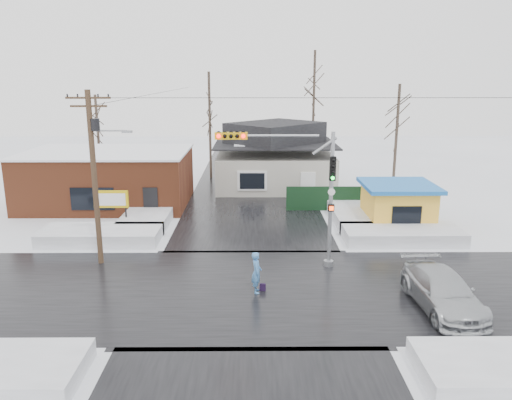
{
  "coord_description": "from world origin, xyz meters",
  "views": [
    {
      "loc": [
        0.07,
        -21.39,
        9.68
      ],
      "look_at": [
        0.23,
        5.23,
        3.0
      ],
      "focal_mm": 35.0,
      "sensor_mm": 36.0,
      "label": 1
    }
  ],
  "objects_px": {
    "traffic_signal": "(300,181)",
    "kiosk": "(398,205)",
    "marquee_sign": "(111,200)",
    "pedestrian": "(257,273)",
    "car": "(443,292)",
    "utility_pole": "(95,168)"
  },
  "relations": [
    {
      "from": "utility_pole",
      "to": "marquee_sign",
      "type": "relative_size",
      "value": 3.53
    },
    {
      "from": "utility_pole",
      "to": "marquee_sign",
      "type": "distance_m",
      "value": 6.87
    },
    {
      "from": "traffic_signal",
      "to": "pedestrian",
      "type": "distance_m",
      "value": 5.28
    },
    {
      "from": "utility_pole",
      "to": "pedestrian",
      "type": "distance_m",
      "value": 9.88
    },
    {
      "from": "pedestrian",
      "to": "car",
      "type": "relative_size",
      "value": 0.36
    },
    {
      "from": "kiosk",
      "to": "traffic_signal",
      "type": "bearing_deg",
      "value": -135.16
    },
    {
      "from": "marquee_sign",
      "to": "kiosk",
      "type": "height_order",
      "value": "kiosk"
    },
    {
      "from": "kiosk",
      "to": "car",
      "type": "xyz_separation_m",
      "value": [
        -1.41,
        -11.92,
        -0.68
      ]
    },
    {
      "from": "pedestrian",
      "to": "utility_pole",
      "type": "bearing_deg",
      "value": 64.62
    },
    {
      "from": "traffic_signal",
      "to": "kiosk",
      "type": "bearing_deg",
      "value": 44.84
    },
    {
      "from": "marquee_sign",
      "to": "kiosk",
      "type": "relative_size",
      "value": 0.55
    },
    {
      "from": "marquee_sign",
      "to": "kiosk",
      "type": "distance_m",
      "value": 18.51
    },
    {
      "from": "traffic_signal",
      "to": "kiosk",
      "type": "relative_size",
      "value": 1.52
    },
    {
      "from": "traffic_signal",
      "to": "utility_pole",
      "type": "relative_size",
      "value": 0.78
    },
    {
      "from": "utility_pole",
      "to": "car",
      "type": "bearing_deg",
      "value": -18.72
    },
    {
      "from": "traffic_signal",
      "to": "pedestrian",
      "type": "xyz_separation_m",
      "value": [
        -2.21,
        -3.2,
        -3.58
      ]
    },
    {
      "from": "marquee_sign",
      "to": "car",
      "type": "relative_size",
      "value": 0.47
    },
    {
      "from": "utility_pole",
      "to": "car",
      "type": "distance_m",
      "value": 17.46
    },
    {
      "from": "utility_pole",
      "to": "kiosk",
      "type": "xyz_separation_m",
      "value": [
        17.43,
        6.49,
        -3.65
      ]
    },
    {
      "from": "marquee_sign",
      "to": "kiosk",
      "type": "xyz_separation_m",
      "value": [
        18.5,
        0.5,
        -0.46
      ]
    },
    {
      "from": "utility_pole",
      "to": "kiosk",
      "type": "bearing_deg",
      "value": 20.44
    },
    {
      "from": "marquee_sign",
      "to": "pedestrian",
      "type": "bearing_deg",
      "value": -46.53
    }
  ]
}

